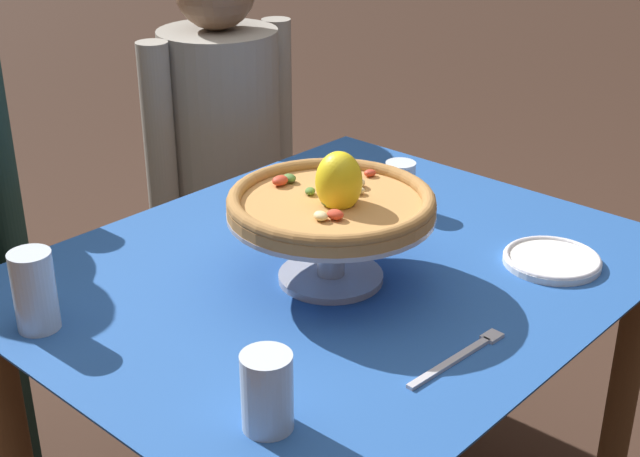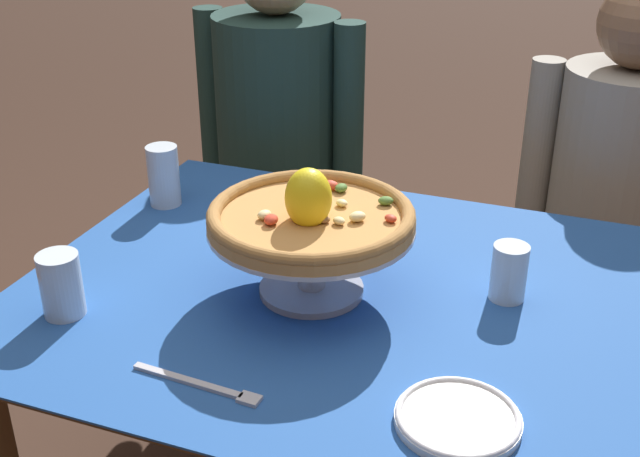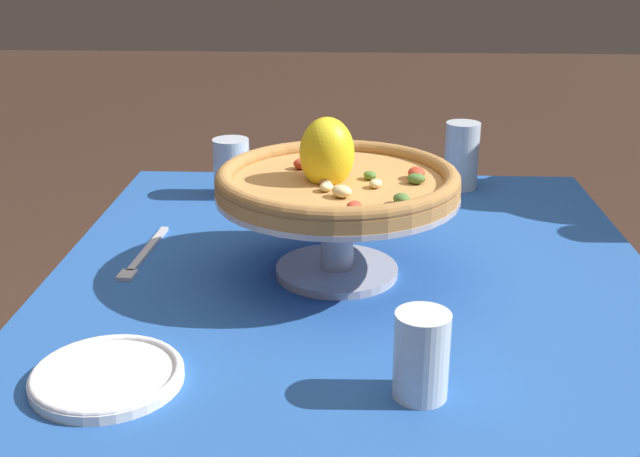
# 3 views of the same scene
# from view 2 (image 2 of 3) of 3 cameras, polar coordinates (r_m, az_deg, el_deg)

# --- Properties ---
(dining_table) EXTENTS (1.10, 0.90, 0.71)m
(dining_table) POSITION_cam_2_polar(r_m,az_deg,el_deg) (1.48, 1.26, -7.99)
(dining_table) COLOR brown
(dining_table) RESTS_ON ground
(pizza_stand) EXTENTS (0.35, 0.35, 0.13)m
(pizza_stand) POSITION_cam_2_polar(r_m,az_deg,el_deg) (1.37, -0.62, -1.36)
(pizza_stand) COLOR #B7B7C1
(pizza_stand) RESTS_ON dining_table
(pizza) EXTENTS (0.35, 0.35, 0.11)m
(pizza) POSITION_cam_2_polar(r_m,az_deg,el_deg) (1.34, -0.64, 0.99)
(pizza) COLOR #BC8447
(pizza) RESTS_ON pizza_stand
(water_glass_side_right) EXTENTS (0.06, 0.06, 0.10)m
(water_glass_side_right) POSITION_cam_2_polar(r_m,az_deg,el_deg) (1.41, 13.21, -3.29)
(water_glass_side_right) COLOR silver
(water_glass_side_right) RESTS_ON dining_table
(water_glass_back_left) EXTENTS (0.07, 0.07, 0.13)m
(water_glass_back_left) POSITION_cam_2_polar(r_m,az_deg,el_deg) (1.75, -10.99, 3.42)
(water_glass_back_left) COLOR silver
(water_glass_back_left) RESTS_ON dining_table
(water_glass_front_left) EXTENTS (0.07, 0.07, 0.11)m
(water_glass_front_left) POSITION_cam_2_polar(r_m,az_deg,el_deg) (1.39, -17.82, -4.08)
(water_glass_front_left) COLOR silver
(water_glass_front_left) RESTS_ON dining_table
(side_plate) EXTENTS (0.17, 0.17, 0.02)m
(side_plate) POSITION_cam_2_polar(r_m,az_deg,el_deg) (1.14, 9.74, -13.10)
(side_plate) COLOR white
(side_plate) RESTS_ON dining_table
(dinner_fork) EXTENTS (0.21, 0.03, 0.01)m
(dinner_fork) POSITION_cam_2_polar(r_m,az_deg,el_deg) (1.20, -8.29, -10.93)
(dinner_fork) COLOR #B7B7C1
(dinner_fork) RESTS_ON dining_table
(diner_left) EXTENTS (0.49, 0.36, 1.22)m
(diner_left) POSITION_cam_2_polar(r_m,az_deg,el_deg) (2.25, -2.88, 4.27)
(diner_left) COLOR #1E3833
(diner_left) RESTS_ON ground
(diner_right) EXTENTS (0.47, 0.34, 1.15)m
(diner_right) POSITION_cam_2_polar(r_m,az_deg,el_deg) (2.14, 19.74, 0.16)
(diner_right) COLOR gray
(diner_right) RESTS_ON ground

